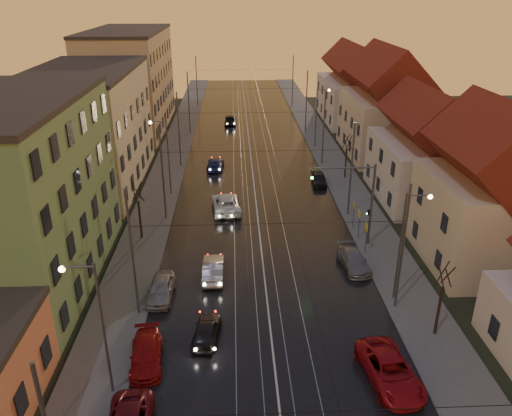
{
  "coord_description": "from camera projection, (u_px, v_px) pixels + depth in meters",
  "views": [
    {
      "loc": [
        -2.06,
        -18.73,
        19.87
      ],
      "look_at": [
        -0.28,
        21.05,
        2.24
      ],
      "focal_mm": 35.0,
      "sensor_mm": 36.0,
      "label": 1
    }
  ],
  "objects": [
    {
      "name": "road",
      "position": [
        251.0,
        163.0,
        61.77
      ],
      "size": [
        16.0,
        120.0,
        0.04
      ],
      "primitive_type": "cube",
      "color": "black",
      "rests_on": "ground"
    },
    {
      "name": "apartment_left_2",
      "position": [
        89.0,
        130.0,
        53.15
      ],
      "size": [
        10.0,
        20.0,
        12.0
      ],
      "primitive_type": "cube",
      "color": "beige",
      "rests_on": "ground"
    },
    {
      "name": "sidewalk_left",
      "position": [
        170.0,
        163.0,
        61.34
      ],
      "size": [
        4.0,
        120.0,
        0.15
      ],
      "primitive_type": "cube",
      "color": "#4C4C4C",
      "rests_on": "ground"
    },
    {
      "name": "parked_right_0",
      "position": [
        390.0,
        370.0,
        27.22
      ],
      "size": [
        3.12,
        5.55,
        1.46
      ],
      "primitive_type": "imported",
      "rotation": [
        0.0,
        0.0,
        0.14
      ],
      "color": "#A41018",
      "rests_on": "ground"
    },
    {
      "name": "catenary_pole_r_1",
      "position": [
        402.0,
        249.0,
        31.99
      ],
      "size": [
        0.16,
        0.16,
        9.0
      ],
      "primitive_type": "cylinder",
      "color": "#595B60",
      "rests_on": "ground"
    },
    {
      "name": "catenary_pole_l_4",
      "position": [
        189.0,
        103.0,
        72.39
      ],
      "size": [
        0.16,
        0.16,
        9.0
      ],
      "primitive_type": "cylinder",
      "color": "#595B60",
      "rests_on": "ground"
    },
    {
      "name": "driving_car_0",
      "position": [
        206.0,
        331.0,
        30.54
      ],
      "size": [
        1.94,
        3.84,
        1.26
      ],
      "primitive_type": "imported",
      "rotation": [
        0.0,
        0.0,
        3.01
      ],
      "color": "black",
      "rests_on": "ground"
    },
    {
      "name": "sidewalk_right",
      "position": [
        331.0,
        161.0,
        62.15
      ],
      "size": [
        4.0,
        120.0,
        0.15
      ],
      "primitive_type": "cube",
      "color": "#4C4C4C",
      "rests_on": "ground"
    },
    {
      "name": "catenary_pole_l_1",
      "position": [
        132.0,
        255.0,
        31.28
      ],
      "size": [
        0.16,
        0.16,
        9.0
      ],
      "primitive_type": "cylinder",
      "color": "#595B60",
      "rests_on": "ground"
    },
    {
      "name": "ground",
      "position": [
        280.0,
        416.0,
        25.24
      ],
      "size": [
        160.0,
        160.0,
        0.0
      ],
      "primitive_type": "plane",
      "color": "black",
      "rests_on": "ground"
    },
    {
      "name": "tram_rail_2",
      "position": [
        258.0,
        162.0,
        61.78
      ],
      "size": [
        0.06,
        120.0,
        0.03
      ],
      "primitive_type": "cube",
      "color": "gray",
      "rests_on": "road"
    },
    {
      "name": "driving_car_3",
      "position": [
        215.0,
        164.0,
        59.4
      ],
      "size": [
        2.12,
        4.57,
        1.29
      ],
      "primitive_type": "imported",
      "rotation": [
        0.0,
        0.0,
        3.07
      ],
      "color": "navy",
      "rests_on": "ground"
    },
    {
      "name": "traffic_light_mast",
      "position": [
        360.0,
        195.0,
        40.14
      ],
      "size": [
        5.3,
        0.32,
        7.2
      ],
      "color": "#595B60",
      "rests_on": "ground"
    },
    {
      "name": "tram_rail_3",
      "position": [
        269.0,
        162.0,
        61.84
      ],
      "size": [
        0.06,
        120.0,
        0.03
      ],
      "primitive_type": "cube",
      "color": "gray",
      "rests_on": "road"
    },
    {
      "name": "catenary_pole_l_5",
      "position": [
        197.0,
        82.0,
        88.83
      ],
      "size": [
        0.16,
        0.16,
        9.0
      ],
      "primitive_type": "cylinder",
      "color": "#595B60",
      "rests_on": "ground"
    },
    {
      "name": "apartment_left_3",
      "position": [
        130.0,
        81.0,
        74.67
      ],
      "size": [
        10.0,
        24.0,
        14.0
      ],
      "primitive_type": "cube",
      "color": "tan",
      "rests_on": "ground"
    },
    {
      "name": "catenary_pole_r_3",
      "position": [
        324.0,
        128.0,
        59.39
      ],
      "size": [
        0.16,
        0.16,
        9.0
      ],
      "primitive_type": "cylinder",
      "color": "#595B60",
      "rests_on": "ground"
    },
    {
      "name": "street_lamp_1",
      "position": [
        406.0,
        236.0,
        32.77
      ],
      "size": [
        1.75,
        0.32,
        8.0
      ],
      "color": "#595B60",
      "rests_on": "ground"
    },
    {
      "name": "bare_tree_2",
      "position": [
        346.0,
        157.0,
        55.71
      ],
      "size": [
        1.09,
        1.09,
        5.11
      ],
      "color": "black",
      "rests_on": "ground"
    },
    {
      "name": "house_right_3",
      "position": [
        385.0,
        109.0,
        62.86
      ],
      "size": [
        9.18,
        14.28,
        11.5
      ],
      "color": "beige",
      "rests_on": "ground"
    },
    {
      "name": "parked_left_2",
      "position": [
        146.0,
        354.0,
        28.59
      ],
      "size": [
        2.19,
        4.47,
        1.25
      ],
      "primitive_type": "imported",
      "rotation": [
        0.0,
        0.0,
        0.1
      ],
      "color": "maroon",
      "rests_on": "ground"
    },
    {
      "name": "catenary_pole_r_5",
      "position": [
        293.0,
        81.0,
        89.54
      ],
      "size": [
        0.16,
        0.16,
        9.0
      ],
      "primitive_type": "cylinder",
      "color": "#595B60",
      "rests_on": "ground"
    },
    {
      "name": "driving_car_4",
      "position": [
        231.0,
        120.0,
        78.8
      ],
      "size": [
        1.98,
        4.58,
        1.54
      ],
      "primitive_type": "imported",
      "rotation": [
        0.0,
        0.0,
        3.1
      ],
      "color": "black",
      "rests_on": "ground"
    },
    {
      "name": "driving_car_1",
      "position": [
        213.0,
        269.0,
        37.09
      ],
      "size": [
        1.5,
        4.29,
        1.41
      ],
      "primitive_type": "imported",
      "rotation": [
        0.0,
        0.0,
        3.14
      ],
      "color": "#97989C",
      "rests_on": "ground"
    },
    {
      "name": "catenary_pole_l_3",
      "position": [
        179.0,
        130.0,
        58.69
      ],
      "size": [
        0.16,
        0.16,
        9.0
      ],
      "primitive_type": "cylinder",
      "color": "#595B60",
      "rests_on": "ground"
    },
    {
      "name": "tram_rail_0",
      "position": [
        234.0,
        163.0,
        61.66
      ],
      "size": [
        0.06,
        120.0,
        0.03
      ],
      "primitive_type": "cube",
      "color": "gray",
      "rests_on": "road"
    },
    {
      "name": "street_lamp_2",
      "position": [
        165.0,
        150.0,
        50.29
      ],
      "size": [
        1.75,
        0.32,
        8.0
      ],
      "color": "#595B60",
      "rests_on": "ground"
    },
    {
      "name": "parked_right_2",
      "position": [
        319.0,
        179.0,
        54.67
      ],
      "size": [
        1.76,
        3.84,
        1.28
      ],
      "primitive_type": "imported",
      "rotation": [
        0.0,
        0.0,
        -0.07
      ],
      "color": "black",
      "rests_on": "ground"
    },
    {
      "name": "bare_tree_1",
      "position": [
        440.0,
        302.0,
        30.13
      ],
      "size": [
        1.09,
        1.09,
        5.11
      ],
      "color": "black",
      "rests_on": "ground"
    },
    {
      "name": "driving_car_2",
      "position": [
        226.0,
        204.0,
        48.16
      ],
      "size": [
        3.09,
        5.68,
        1.51
      ],
      "primitive_type": "imported",
      "rotation": [
        0.0,
        0.0,
        3.25
      ],
      "color": "silver",
      "rests_on": "ground"
    },
    {
      "name": "street_lamp_3",
      "position": [
        319.0,
        112.0,
        65.65
      ],
      "size": [
        1.75,
        0.32,
        8.0
      ],
      "color": "#595B60",
      "rests_on": "ground"
    },
    {
      "name": "tram_rail_1",
      "position": [
        245.0,
        162.0,
        61.72
      ],
      "size": [
        0.06,
        120.0,
        0.03
      ],
      "primitive_type": "cube",
      "color": "gray",
      "rests_on": "road"
    },
    {
      "name": "apartment_left_1",
      "position": [
        14.0,
        197.0,
        34.68
      ],
      "size": [
        10.0,
        18.0,
        13.0
      ],
      "primitive_type": "cube",
      "color": "#598353",
      "rests_on": "ground"
    },
    {
      "name": "catenary_pole_r_4",
      "position": [
        306.0,
        102.0,
        73.09
      ],
      "size": [
        0.16,
        0.16,
        9.0
      ],
      "primitive_type": "cylinder",
      "color": "#595B60",
      "rests_on": "ground"
    },
    {
      "name": "parked_right_1",
      "position": [
        354.0,
        260.0,
        38.43
      ],
      "size": [
        2.17,
        4.54,
        1.28
      ],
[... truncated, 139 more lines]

